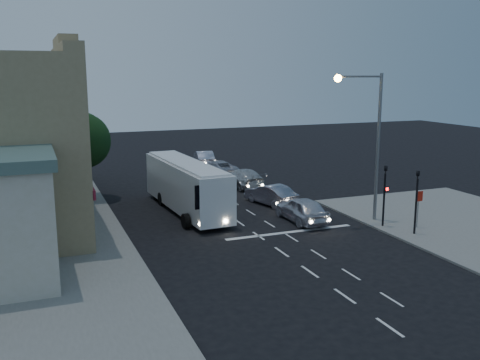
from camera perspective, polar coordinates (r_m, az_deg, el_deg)
name	(u,v)px	position (r m, az deg, el deg)	size (l,w,h in m)	color
ground	(273,246)	(28.89, 3.59, -7.08)	(120.00, 120.00, 0.00)	black
sidewalk_far	(14,231)	(34.03, -22.98, -5.02)	(12.00, 50.00, 0.12)	slate
road_markings	(269,227)	(32.26, 3.17, -5.08)	(8.00, 30.55, 0.01)	silver
tour_bus	(186,185)	(35.64, -5.76, -0.50)	(2.98, 11.17, 3.39)	white
car_suv	(302,209)	(33.54, 6.61, -3.13)	(1.84, 4.58, 1.56)	silver
car_sedan_a	(271,194)	(37.66, 3.28, -1.55)	(1.53, 4.38, 1.44)	#9493A1
car_sedan_b	(242,178)	(43.34, 0.27, 0.22)	(2.11, 5.19, 1.51)	silver
car_sedan_c	(216,168)	(48.14, -2.54, 1.27)	(2.35, 5.09, 1.41)	#A4A4AC
car_extra	(204,158)	(53.45, -3.86, 2.32)	(1.60, 4.59, 1.51)	silver
traffic_signal_main	(385,188)	(32.73, 15.19, -0.86)	(0.25, 0.35, 4.10)	black
traffic_signal_side	(417,194)	(31.65, 18.34, -1.46)	(0.18, 0.15, 4.10)	black
regulatory_sign	(419,203)	(33.18, 18.52, -2.36)	(0.45, 0.12, 2.20)	slate
streetlight	(370,130)	(33.21, 13.67, 5.18)	(3.32, 0.44, 9.00)	slate
low_building_north	(6,148)	(45.18, -23.67, 3.11)	(9.40, 9.40, 6.50)	beige
street_tree	(82,138)	(40.22, -16.45, 4.29)	(4.00, 4.00, 6.20)	black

